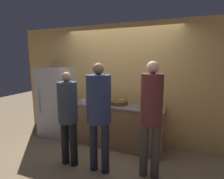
{
  "coord_description": "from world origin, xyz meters",
  "views": [
    {
      "loc": [
        1.27,
        -3.01,
        1.84
      ],
      "look_at": [
        0.0,
        0.14,
        1.26
      ],
      "focal_mm": 28.0,
      "sensor_mm": 36.0,
      "label": 1
    }
  ],
  "objects_px": {
    "person_left": "(68,112)",
    "bottle_green": "(92,101)",
    "utensil_crock": "(155,104)",
    "fruit_bowl": "(119,102)",
    "bottle_dark": "(99,102)",
    "refrigerator": "(57,102)",
    "person_center": "(99,107)",
    "person_right": "(151,111)",
    "cup_white": "(83,102)",
    "potted_plant": "(143,99)"
  },
  "relations": [
    {
      "from": "person_left",
      "to": "cup_white",
      "type": "xyz_separation_m",
      "value": [
        -0.16,
        0.77,
        -0.01
      ]
    },
    {
      "from": "person_center",
      "to": "utensil_crock",
      "type": "relative_size",
      "value": 7.44
    },
    {
      "from": "cup_white",
      "to": "potted_plant",
      "type": "bearing_deg",
      "value": 17.49
    },
    {
      "from": "refrigerator",
      "to": "bottle_dark",
      "type": "height_order",
      "value": "refrigerator"
    },
    {
      "from": "bottle_green",
      "to": "potted_plant",
      "type": "bearing_deg",
      "value": 19.66
    },
    {
      "from": "person_left",
      "to": "fruit_bowl",
      "type": "xyz_separation_m",
      "value": [
        0.57,
        1.0,
        -0.01
      ]
    },
    {
      "from": "fruit_bowl",
      "to": "bottle_green",
      "type": "relative_size",
      "value": 1.79
    },
    {
      "from": "utensil_crock",
      "to": "bottle_dark",
      "type": "bearing_deg",
      "value": -165.52
    },
    {
      "from": "refrigerator",
      "to": "fruit_bowl",
      "type": "relative_size",
      "value": 4.54
    },
    {
      "from": "bottle_green",
      "to": "cup_white",
      "type": "distance_m",
      "value": 0.21
    },
    {
      "from": "utensil_crock",
      "to": "bottle_dark",
      "type": "xyz_separation_m",
      "value": [
        -1.1,
        -0.28,
        0.01
      ]
    },
    {
      "from": "person_right",
      "to": "potted_plant",
      "type": "distance_m",
      "value": 1.01
    },
    {
      "from": "potted_plant",
      "to": "refrigerator",
      "type": "bearing_deg",
      "value": -174.35
    },
    {
      "from": "person_left",
      "to": "fruit_bowl",
      "type": "bearing_deg",
      "value": 60.16
    },
    {
      "from": "person_left",
      "to": "utensil_crock",
      "type": "distance_m",
      "value": 1.69
    },
    {
      "from": "refrigerator",
      "to": "person_left",
      "type": "distance_m",
      "value": 1.4
    },
    {
      "from": "person_right",
      "to": "fruit_bowl",
      "type": "relative_size",
      "value": 5.0
    },
    {
      "from": "person_left",
      "to": "bottle_green",
      "type": "height_order",
      "value": "person_left"
    },
    {
      "from": "fruit_bowl",
      "to": "potted_plant",
      "type": "bearing_deg",
      "value": 17.38
    },
    {
      "from": "person_left",
      "to": "bottle_dark",
      "type": "distance_m",
      "value": 0.82
    },
    {
      "from": "person_left",
      "to": "cup_white",
      "type": "height_order",
      "value": "person_left"
    },
    {
      "from": "person_left",
      "to": "person_right",
      "type": "height_order",
      "value": "person_right"
    },
    {
      "from": "person_right",
      "to": "bottle_green",
      "type": "xyz_separation_m",
      "value": [
        -1.32,
        0.6,
        -0.09
      ]
    },
    {
      "from": "bottle_dark",
      "to": "potted_plant",
      "type": "height_order",
      "value": "potted_plant"
    },
    {
      "from": "bottle_dark",
      "to": "person_left",
      "type": "bearing_deg",
      "value": -104.66
    },
    {
      "from": "fruit_bowl",
      "to": "person_center",
      "type": "bearing_deg",
      "value": -89.7
    },
    {
      "from": "fruit_bowl",
      "to": "cup_white",
      "type": "relative_size",
      "value": 4.22
    },
    {
      "from": "fruit_bowl",
      "to": "utensil_crock",
      "type": "distance_m",
      "value": 0.74
    },
    {
      "from": "person_left",
      "to": "utensil_crock",
      "type": "xyz_separation_m",
      "value": [
        1.31,
        1.08,
        0.01
      ]
    },
    {
      "from": "refrigerator",
      "to": "utensil_crock",
      "type": "relative_size",
      "value": 6.87
    },
    {
      "from": "person_right",
      "to": "bottle_dark",
      "type": "relative_size",
      "value": 10.09
    },
    {
      "from": "person_center",
      "to": "bottle_green",
      "type": "xyz_separation_m",
      "value": [
        -0.53,
        0.76,
        -0.11
      ]
    },
    {
      "from": "person_center",
      "to": "person_right",
      "type": "bearing_deg",
      "value": 11.97
    },
    {
      "from": "person_right",
      "to": "bottle_green",
      "type": "height_order",
      "value": "person_right"
    },
    {
      "from": "bottle_green",
      "to": "potted_plant",
      "type": "xyz_separation_m",
      "value": [
        1.0,
        0.36,
        0.04
      ]
    },
    {
      "from": "utensil_crock",
      "to": "bottle_green",
      "type": "bearing_deg",
      "value": -167.11
    },
    {
      "from": "cup_white",
      "to": "refrigerator",
      "type": "bearing_deg",
      "value": 168.53
    },
    {
      "from": "bottle_green",
      "to": "cup_white",
      "type": "bearing_deg",
      "value": -173.93
    },
    {
      "from": "refrigerator",
      "to": "utensil_crock",
      "type": "distance_m",
      "value": 2.34
    },
    {
      "from": "cup_white",
      "to": "person_center",
      "type": "bearing_deg",
      "value": -45.34
    },
    {
      "from": "person_center",
      "to": "bottle_dark",
      "type": "relative_size",
      "value": 9.92
    },
    {
      "from": "person_center",
      "to": "utensil_crock",
      "type": "distance_m",
      "value": 1.29
    },
    {
      "from": "person_right",
      "to": "person_center",
      "type": "bearing_deg",
      "value": -168.03
    },
    {
      "from": "person_left",
      "to": "utensil_crock",
      "type": "relative_size",
      "value": 6.81
    },
    {
      "from": "person_center",
      "to": "person_right",
      "type": "distance_m",
      "value": 0.81
    },
    {
      "from": "bottle_dark",
      "to": "refrigerator",
      "type": "bearing_deg",
      "value": 173.09
    },
    {
      "from": "person_center",
      "to": "person_right",
      "type": "height_order",
      "value": "person_right"
    },
    {
      "from": "person_left",
      "to": "person_center",
      "type": "xyz_separation_m",
      "value": [
        0.58,
        0.02,
        0.13
      ]
    },
    {
      "from": "person_center",
      "to": "potted_plant",
      "type": "distance_m",
      "value": 1.22
    },
    {
      "from": "person_left",
      "to": "bottle_green",
      "type": "relative_size",
      "value": 8.07
    }
  ]
}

